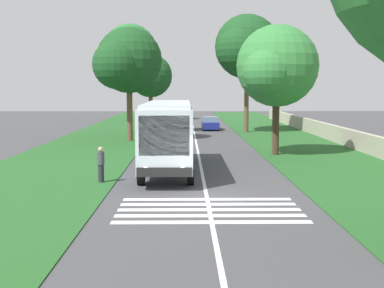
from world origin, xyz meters
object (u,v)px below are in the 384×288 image
Objects in this scene: roadside_tree_left_1 at (128,53)px; roadside_tree_left_0 at (149,77)px; trailing_car_0 at (178,130)px; trailing_car_1 at (210,124)px; roadside_tree_right_0 at (245,49)px; utility_pole at (274,90)px; pedestrian at (101,164)px; roadside_tree_left_2 at (127,62)px; roadside_tree_right_1 at (275,68)px; coach_bus at (168,132)px.

roadside_tree_left_0 is at bearing -1.68° from roadside_tree_left_1.
trailing_car_1 is at bearing -22.00° from trailing_car_0.
utility_pole is (-18.13, 0.07, -4.02)m from roadside_tree_right_0.
pedestrian is at bearing -178.84° from roadside_tree_left_0.
roadside_tree_left_2 is (-3.50, 4.20, 5.96)m from trailing_car_0.
roadside_tree_right_0 reaches higher than roadside_tree_left_1.
roadside_tree_right_0 is at bearing -52.42° from trailing_car_0.
roadside_tree_left_1 is (-4.60, 8.28, 7.22)m from trailing_car_1.
roadside_tree_right_1 is at bearing -171.30° from trailing_car_1.
roadside_tree_left_2 is (16.13, 3.99, 4.48)m from coach_bus.
roadside_tree_left_1 is at bearing 52.48° from trailing_car_0.
roadside_tree_right_1 is (-18.12, 0.04, -2.56)m from roadside_tree_right_0.
roadside_tree_left_1 is 11.68m from roadside_tree_right_0.
roadside_tree_left_0 is at bearing 1.16° from pedestrian.
trailing_car_1 is 22.19m from roadside_tree_right_1.
roadside_tree_left_0 is 21.33m from roadside_tree_left_1.
roadside_tree_left_0 is at bearing 24.71° from trailing_car_1.
pedestrian is (-31.41, 6.69, 0.24)m from trailing_car_1.
trailing_car_0 is at bearing 27.12° from roadside_tree_right_1.
roadside_tree_left_1 is 20.63m from utility_pole.
roadside_tree_left_0 is 0.96× the size of roadside_tree_left_2.
roadside_tree_left_2 is (-7.27, -0.70, -1.26)m from roadside_tree_left_1.
roadside_tree_right_1 is (-12.97, -6.64, 5.16)m from trailing_car_0.
roadside_tree_left_0 is 48.34m from pedestrian.
trailing_car_0 is 1.00× the size of trailing_car_1.
roadside_tree_left_0 is 0.77× the size of roadside_tree_right_0.
roadside_tree_left_2 reaches higher than utility_pole.
roadside_tree_left_0 reaches higher than trailing_car_0.
roadside_tree_left_0 is at bearing 16.00° from utility_pole.
roadside_tree_left_2 reaches higher than trailing_car_1.
trailing_car_0 is 0.47× the size of roadside_tree_left_0.
trailing_car_1 is 2.54× the size of pedestrian.
trailing_car_0 is 8.09m from roadside_tree_left_2.
roadside_tree_left_2 reaches higher than roadside_tree_left_0.
roadside_tree_left_1 reaches higher than roadside_tree_right_1.
utility_pole is at bearing -153.02° from trailing_car_0.
trailing_car_1 is 0.47× the size of roadside_tree_left_0.
roadside_tree_left_2 is at bearing -174.49° from roadside_tree_left_1.
roadside_tree_left_2 reaches higher than coach_bus.
trailing_car_1 is (8.36, -3.38, 0.00)m from trailing_car_0.
roadside_tree_left_0 is 28.52m from roadside_tree_left_2.
utility_pole reaches higher than coach_bus.
roadside_tree_right_1 is at bearing -163.95° from roadside_tree_left_0.
roadside_tree_right_1 reaches higher than pedestrian.
trailing_car_0 is 0.36× the size of roadside_tree_right_0.
roadside_tree_right_0 reaches higher than roadside_tree_left_2.
roadside_tree_right_0 reaches higher than trailing_car_1.
trailing_car_1 is at bearing -7.32° from coach_bus.
trailing_car_1 is 0.36× the size of roadside_tree_right_0.
trailing_car_1 is 11.91m from roadside_tree_left_1.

